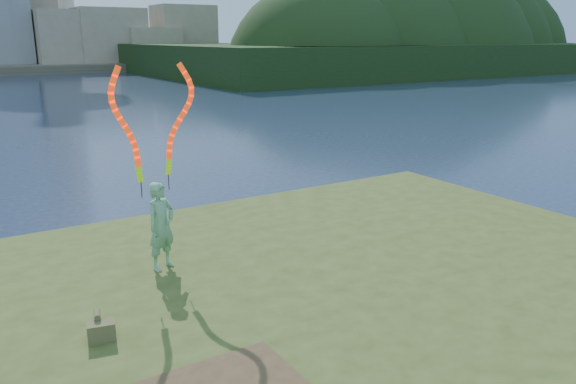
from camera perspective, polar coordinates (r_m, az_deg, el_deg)
ground at (r=10.12m, az=-4.31°, el=-13.85°), size 320.00×320.00×0.00m
grassy_knoll at (r=8.27m, az=3.49°, el=-18.44°), size 20.00×18.00×0.80m
wooded_hill at (r=93.09m, az=11.44°, el=12.21°), size 78.00×50.00×63.00m
woman_with_ribbons at (r=10.35m, az=-13.03°, el=-0.28°), size 1.88×0.87×4.03m
canvas_bag at (r=8.58m, az=-18.45°, el=-13.15°), size 0.43×0.48×0.36m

